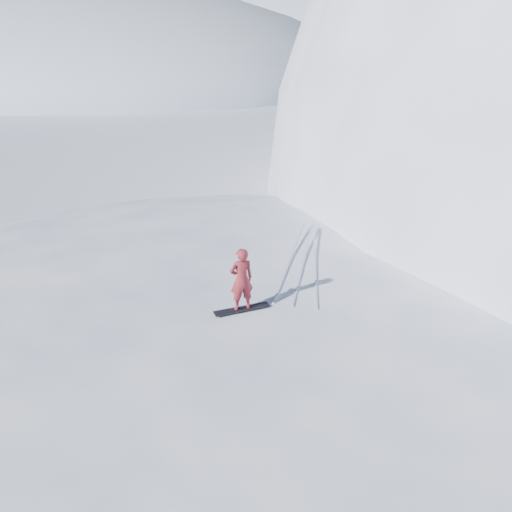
{
  "coord_description": "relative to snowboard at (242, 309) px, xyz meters",
  "views": [
    {
      "loc": [
        3.85,
        -10.47,
        9.68
      ],
      "look_at": [
        -1.23,
        2.39,
        3.5
      ],
      "focal_mm": 40.0,
      "sensor_mm": 36.0,
      "label": 1
    }
  ],
  "objects": [
    {
      "name": "wind_bumps",
      "position": [
        0.67,
        0.73,
        -2.41
      ],
      "size": [
        16.0,
        14.4,
        1.0
      ],
      "color": "white",
      "rests_on": "ground"
    },
    {
      "name": "ground",
      "position": [
        1.23,
        -1.39,
        -2.41
      ],
      "size": [
        400.0,
        400.0,
        0.0
      ],
      "primitive_type": "plane",
      "color": "white",
      "rests_on": "ground"
    },
    {
      "name": "snowboarder",
      "position": [
        0.0,
        0.0,
        0.86
      ],
      "size": [
        0.73,
        0.72,
        1.69
      ],
      "primitive_type": "imported",
      "rotation": [
        0.0,
        0.0,
        3.88
      ],
      "color": "maroon",
      "rests_on": "snowboard"
    },
    {
      "name": "board_tracks",
      "position": [
        0.55,
        3.56,
        0.01
      ],
      "size": [
        2.19,
        5.93,
        0.04
      ],
      "color": "silver",
      "rests_on": "ground"
    },
    {
      "name": "near_ridge",
      "position": [
        2.23,
        1.61,
        -2.41
      ],
      "size": [
        36.0,
        28.0,
        4.8
      ],
      "primitive_type": "ellipsoid",
      "color": "white",
      "rests_on": "ground"
    },
    {
      "name": "snowboard",
      "position": [
        0.0,
        0.0,
        0.0
      ],
      "size": [
        1.28,
        1.21,
        0.02
      ],
      "primitive_type": "cube",
      "rotation": [
        0.0,
        0.0,
        0.74
      ],
      "color": "black",
      "rests_on": "near_ridge"
    },
    {
      "name": "far_ridge_c",
      "position": [
        -38.77,
        108.61,
        -2.41
      ],
      "size": [
        140.0,
        90.0,
        36.0
      ],
      "primitive_type": "ellipsoid",
      "color": "white",
      "rests_on": "ground"
    }
  ]
}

